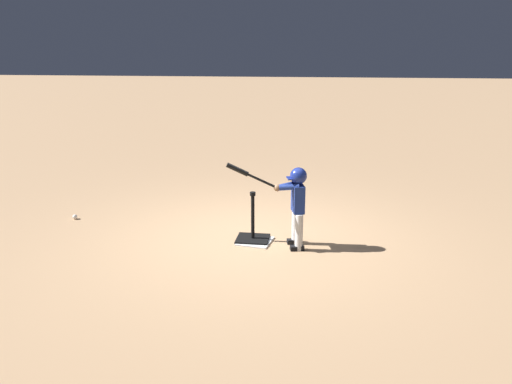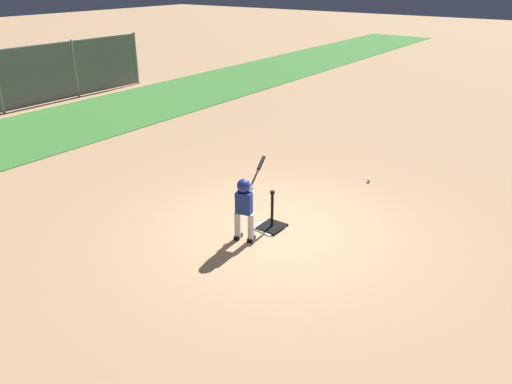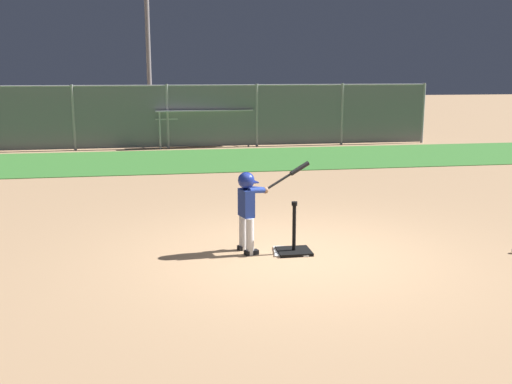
# 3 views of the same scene
# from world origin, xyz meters

# --- Properties ---
(ground_plane) EXTENTS (90.00, 90.00, 0.00)m
(ground_plane) POSITION_xyz_m (0.00, 0.00, 0.00)
(ground_plane) COLOR tan
(grass_outfield_strip) EXTENTS (56.00, 4.12, 0.02)m
(grass_outfield_strip) POSITION_xyz_m (0.00, 8.49, 0.01)
(grass_outfield_strip) COLOR #3D7F33
(grass_outfield_strip) RESTS_ON ground_plane
(home_plate) EXTENTS (0.50, 0.50, 0.02)m
(home_plate) POSITION_xyz_m (-0.05, 0.16, 0.01)
(home_plate) COLOR white
(home_plate) RESTS_ON ground_plane
(batting_tee) EXTENTS (0.44, 0.40, 0.70)m
(batting_tee) POSITION_xyz_m (-0.02, 0.12, 0.09)
(batting_tee) COLOR black
(batting_tee) RESTS_ON ground_plane
(batter_child) EXTENTS (1.02, 0.44, 1.17)m
(batter_child) POSITION_xyz_m (-0.59, 0.27, 0.69)
(batter_child) COLOR silver
(batter_child) RESTS_ON ground_plane
(baseball) EXTENTS (0.07, 0.07, 0.07)m
(baseball) POSITION_xyz_m (2.85, -0.38, 0.04)
(baseball) COLOR white
(baseball) RESTS_ON ground_plane
(bleachers_left_center) EXTENTS (3.34, 1.70, 0.99)m
(bleachers_left_center) POSITION_xyz_m (5.11, 12.97, 0.48)
(bleachers_left_center) COLOR #ADAFB7
(bleachers_left_center) RESTS_ON ground_plane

